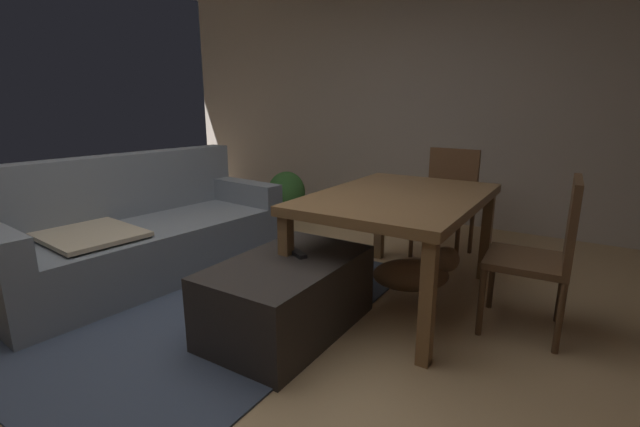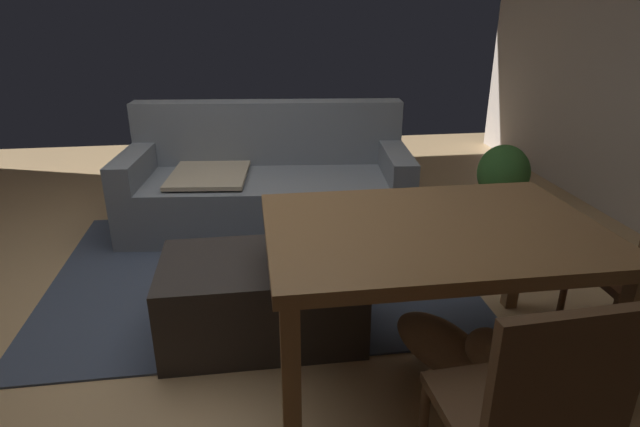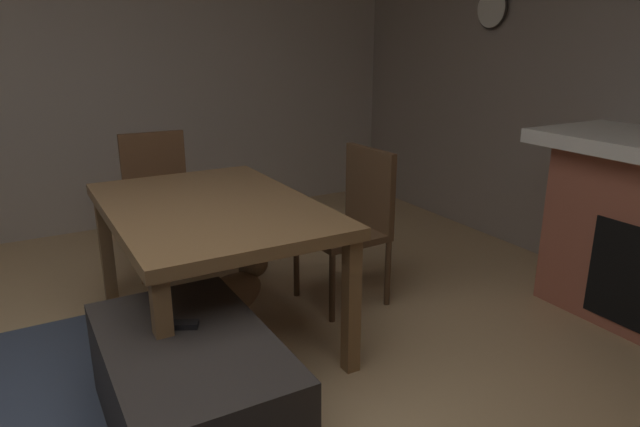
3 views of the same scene
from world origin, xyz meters
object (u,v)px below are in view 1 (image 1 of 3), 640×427
(couch, at_px, (140,235))
(ottoman_coffee_table, at_px, (288,296))
(dining_table, at_px, (399,205))
(dining_chair_east, at_px, (448,196))
(tv_remote, at_px, (297,253))
(potted_plant, at_px, (287,193))
(dining_chair_south, at_px, (546,248))
(small_dog, at_px, (416,273))

(couch, height_order, ottoman_coffee_table, couch)
(couch, bearing_deg, dining_table, -70.76)
(ottoman_coffee_table, xyz_separation_m, dining_chair_east, (1.88, -0.37, 0.30))
(tv_remote, xyz_separation_m, dining_chair_east, (1.78, -0.38, 0.07))
(tv_remote, relative_size, dining_table, 0.11)
(ottoman_coffee_table, height_order, dining_table, dining_table)
(ottoman_coffee_table, relative_size, tv_remote, 6.36)
(ottoman_coffee_table, height_order, dining_chair_east, dining_chair_east)
(potted_plant, bearing_deg, dining_table, -124.67)
(tv_remote, relative_size, potted_plant, 0.29)
(dining_table, bearing_deg, potted_plant, 55.33)
(couch, distance_m, dining_chair_east, 2.60)
(dining_table, bearing_deg, couch, 109.24)
(dining_chair_east, bearing_deg, dining_chair_south, -141.63)
(potted_plant, height_order, small_dog, potted_plant)
(tv_remote, relative_size, dining_chair_south, 0.17)
(tv_remote, relative_size, dining_chair_east, 0.17)
(couch, bearing_deg, potted_plant, 1.22)
(ottoman_coffee_table, relative_size, dining_chair_east, 1.09)
(dining_table, bearing_deg, dining_chair_east, -0.19)
(couch, xyz_separation_m, dining_chair_east, (1.78, -1.88, 0.20))
(couch, relative_size, dining_table, 1.52)
(tv_remote, distance_m, dining_chair_south, 1.43)
(ottoman_coffee_table, bearing_deg, dining_chair_south, -58.85)
(ottoman_coffee_table, distance_m, dining_chair_east, 1.94)
(couch, bearing_deg, dining_chair_south, -76.58)
(tv_remote, bearing_deg, ottoman_coffee_table, -149.82)
(dining_chair_south, bearing_deg, ottoman_coffee_table, 121.15)
(dining_table, distance_m, potted_plant, 2.36)
(ottoman_coffee_table, height_order, small_dog, ottoman_coffee_table)
(dining_chair_east, height_order, small_dog, dining_chair_east)
(potted_plant, bearing_deg, small_dog, -121.67)
(couch, height_order, dining_chair_south, dining_chair_south)
(ottoman_coffee_table, xyz_separation_m, dining_table, (0.76, -0.37, 0.44))
(potted_plant, bearing_deg, dining_chair_south, -115.20)
(couch, distance_m, ottoman_coffee_table, 1.52)
(dining_chair_south, bearing_deg, dining_table, 90.32)
(dining_table, height_order, dining_chair_south, dining_chair_south)
(dining_table, xyz_separation_m, dining_chair_east, (1.13, -0.00, -0.14))
(tv_remote, distance_m, dining_chair_east, 1.82)
(tv_remote, height_order, dining_chair_east, dining_chair_east)
(dining_chair_east, bearing_deg, dining_table, 179.81)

